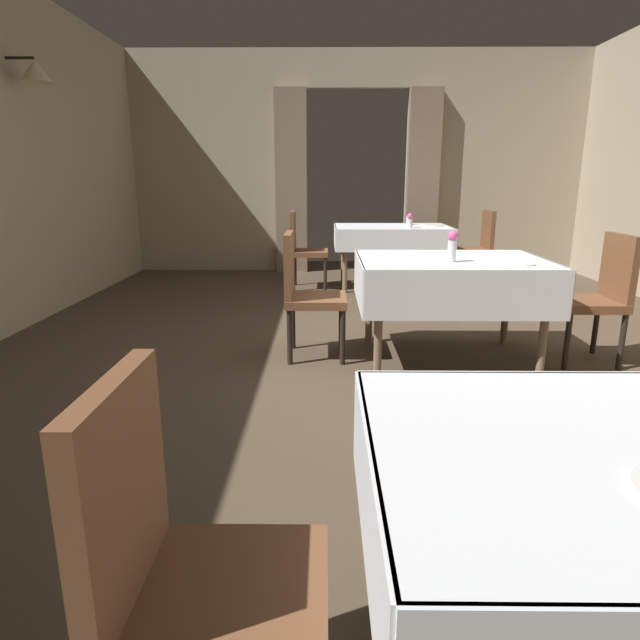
% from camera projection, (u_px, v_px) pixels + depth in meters
% --- Properties ---
extents(ground, '(10.08, 10.08, 0.00)m').
position_uv_depth(ground, '(385.00, 363.00, 3.94)').
color(ground, '#4C3D2D').
extents(wall_back, '(6.40, 0.27, 3.00)m').
position_uv_depth(wall_back, '(357.00, 163.00, 7.60)').
color(wall_back, tan).
rests_on(wall_back, ground).
extents(dining_table_mid, '(1.34, 1.01, 0.75)m').
position_uv_depth(dining_table_mid, '(451.00, 273.00, 3.89)').
color(dining_table_mid, '#7A604C').
rests_on(dining_table_mid, ground).
extents(dining_table_far, '(1.39, 0.93, 0.75)m').
position_uv_depth(dining_table_far, '(392.00, 234.00, 6.55)').
color(dining_table_far, '#7A604C').
rests_on(dining_table_far, ground).
extents(chair_near_left, '(0.44, 0.44, 0.93)m').
position_uv_depth(chair_near_left, '(184.00, 568.00, 1.13)').
color(chair_near_left, black).
rests_on(chair_near_left, ground).
extents(chair_mid_left, '(0.45, 0.44, 0.93)m').
position_uv_depth(chair_mid_left, '(305.00, 289.00, 3.97)').
color(chair_mid_left, black).
rests_on(chair_mid_left, ground).
extents(chair_mid_right, '(0.44, 0.44, 0.93)m').
position_uv_depth(chair_mid_right, '(599.00, 293.00, 3.86)').
color(chair_mid_right, black).
rests_on(chair_mid_right, ground).
extents(chair_far_left, '(0.45, 0.44, 0.93)m').
position_uv_depth(chair_far_left, '(303.00, 246.00, 6.52)').
color(chair_far_left, black).
rests_on(chair_far_left, ground).
extents(chair_far_right, '(0.44, 0.44, 0.93)m').
position_uv_depth(chair_far_right, '(477.00, 244.00, 6.68)').
color(chair_far_right, black).
rests_on(chair_far_right, ground).
extents(flower_vase_mid, '(0.07, 0.07, 0.21)m').
position_uv_depth(flower_vase_mid, '(452.00, 245.00, 3.68)').
color(flower_vase_mid, silver).
rests_on(flower_vase_mid, dining_table_mid).
extents(plate_mid_b, '(0.19, 0.19, 0.01)m').
position_uv_depth(plate_mid_b, '(521.00, 264.00, 3.60)').
color(plate_mid_b, white).
rests_on(plate_mid_b, dining_table_mid).
extents(flower_vase_far, '(0.07, 0.07, 0.17)m').
position_uv_depth(flower_vase_far, '(410.00, 220.00, 6.23)').
color(flower_vase_far, silver).
rests_on(flower_vase_far, dining_table_far).
extents(plate_far_b, '(0.21, 0.21, 0.01)m').
position_uv_depth(plate_far_b, '(434.00, 226.00, 6.52)').
color(plate_far_b, white).
rests_on(plate_far_b, dining_table_far).
extents(glass_far_c, '(0.08, 0.08, 0.10)m').
position_uv_depth(glass_far_c, '(409.00, 220.00, 6.72)').
color(glass_far_c, silver).
rests_on(glass_far_c, dining_table_far).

